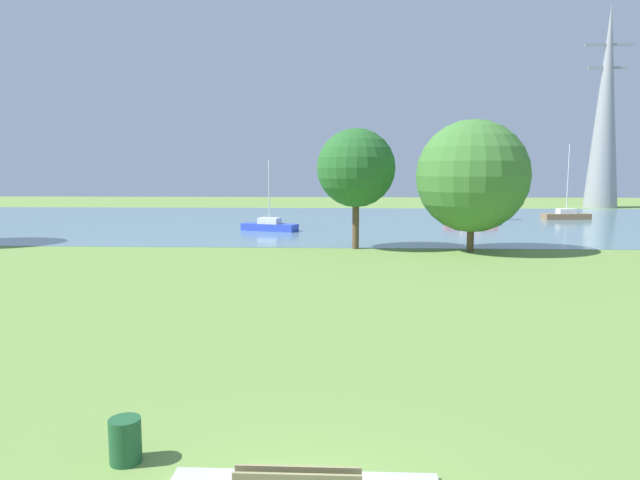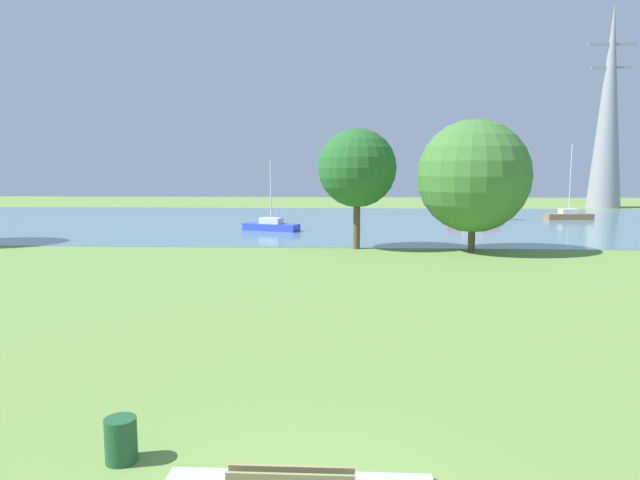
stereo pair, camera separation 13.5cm
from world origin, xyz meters
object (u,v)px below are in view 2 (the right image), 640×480
(sailboat_blue, at_px, (271,226))
(electricity_pylon, at_px, (609,107))
(sailboat_brown, at_px, (569,215))
(sailboat_red, at_px, (473,220))
(litter_bin, at_px, (121,440))
(tree_west_near, at_px, (357,168))
(tree_mid_shore, at_px, (474,176))
(sailboat_gray, at_px, (472,210))

(sailboat_blue, height_order, electricity_pylon, electricity_pylon)
(sailboat_brown, bearing_deg, electricity_pylon, 58.67)
(sailboat_blue, xyz_separation_m, sailboat_brown, (29.62, 12.74, 0.02))
(sailboat_brown, height_order, sailboat_red, sailboat_red)
(litter_bin, height_order, tree_west_near, tree_west_near)
(litter_bin, relative_size, sailboat_blue, 0.13)
(tree_west_near, bearing_deg, electricity_pylon, 51.43)
(tree_mid_shore, height_order, electricity_pylon, electricity_pylon)
(sailboat_blue, distance_m, sailboat_gray, 28.72)
(sailboat_gray, xyz_separation_m, sailboat_brown, (8.58, -6.81, 0.00))
(tree_west_near, xyz_separation_m, tree_mid_shore, (7.25, -1.05, -0.50))
(litter_bin, height_order, sailboat_blue, sailboat_blue)
(sailboat_gray, bearing_deg, litter_bin, -107.54)
(sailboat_red, bearing_deg, electricity_pylon, 48.33)
(litter_bin, height_order, electricity_pylon, electricity_pylon)
(sailboat_blue, distance_m, electricity_pylon, 54.35)
(electricity_pylon, bearing_deg, sailboat_gray, -147.98)
(sailboat_red, height_order, tree_west_near, sailboat_red)
(sailboat_brown, bearing_deg, sailboat_red, -150.11)
(tree_mid_shore, bearing_deg, sailboat_gray, 78.05)
(tree_mid_shore, bearing_deg, litter_bin, -113.65)
(sailboat_gray, height_order, sailboat_red, sailboat_red)
(sailboat_red, relative_size, tree_mid_shore, 0.98)
(sailboat_brown, distance_m, electricity_pylon, 26.53)
(sailboat_blue, xyz_separation_m, electricity_pylon, (41.59, 32.40, 13.20))
(sailboat_blue, xyz_separation_m, sailboat_red, (18.30, 6.23, 0.03))
(sailboat_blue, relative_size, sailboat_gray, 0.79)
(sailboat_gray, bearing_deg, sailboat_red, -101.62)
(litter_bin, xyz_separation_m, sailboat_red, (15.67, 44.93, 0.08))
(electricity_pylon, bearing_deg, tree_west_near, -128.57)
(sailboat_red, distance_m, tree_west_near, 20.90)
(litter_bin, relative_size, tree_west_near, 0.10)
(tree_mid_shore, bearing_deg, electricity_pylon, 58.42)
(litter_bin, bearing_deg, sailboat_red, 70.77)
(sailboat_brown, relative_size, sailboat_red, 0.97)
(litter_bin, distance_m, electricity_pylon, 82.15)
(litter_bin, relative_size, sailboat_brown, 0.10)
(litter_bin, xyz_separation_m, sailboat_gray, (18.41, 58.25, 0.07))
(sailboat_blue, xyz_separation_m, tree_mid_shore, (14.39, -11.84, 4.32))
(sailboat_brown, bearing_deg, tree_mid_shore, -121.78)
(sailboat_brown, relative_size, electricity_pylon, 0.29)
(sailboat_red, relative_size, tree_west_near, 1.03)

